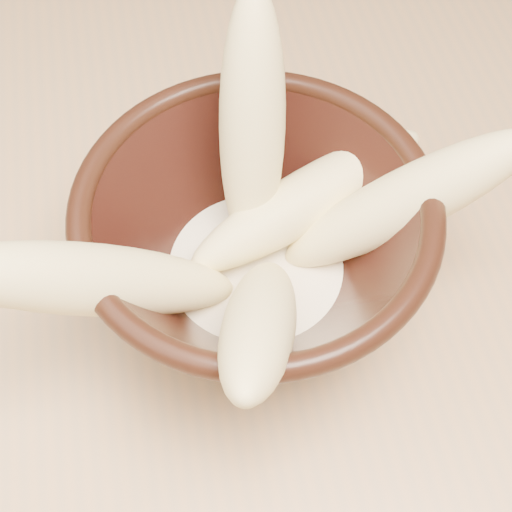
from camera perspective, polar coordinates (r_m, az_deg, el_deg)
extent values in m
cube|color=tan|center=(0.51, 11.13, -4.14)|extent=(1.20, 0.80, 0.04)
cylinder|color=black|center=(0.47, 0.00, -3.20)|extent=(0.09, 0.09, 0.01)
cylinder|color=black|center=(0.45, 0.00, -1.90)|extent=(0.09, 0.09, 0.01)
torus|color=black|center=(0.39, 0.00, 3.97)|extent=(0.21, 0.21, 0.01)
cylinder|color=#F8E8C8|center=(0.44, 0.00, -1.25)|extent=(0.12, 0.12, 0.02)
ellipsoid|color=#FBDF94|center=(0.41, -0.31, 10.22)|extent=(0.06, 0.11, 0.16)
ellipsoid|color=#FBDF94|center=(0.38, -12.28, -1.91)|extent=(0.17, 0.07, 0.15)
ellipsoid|color=#FBDF94|center=(0.42, 11.61, 4.18)|extent=(0.15, 0.05, 0.13)
ellipsoid|color=#FBDF94|center=(0.44, 4.32, 4.62)|extent=(0.17, 0.10, 0.05)
ellipsoid|color=#FBDF94|center=(0.37, 0.29, -5.41)|extent=(0.08, 0.15, 0.12)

